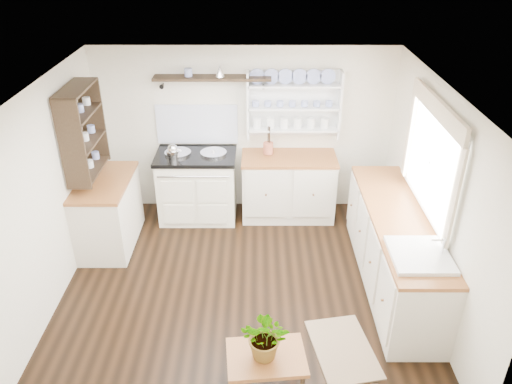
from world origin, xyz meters
TOP-DOWN VIEW (x-y plane):
  - floor at (0.00, 0.00)m, footprint 4.00×3.80m
  - wall_back at (0.00, 1.90)m, footprint 4.00×0.02m
  - wall_right at (2.00, 0.00)m, footprint 0.02×3.80m
  - wall_left at (-2.00, 0.00)m, footprint 0.02×3.80m
  - ceiling at (0.00, 0.00)m, footprint 4.00×3.80m
  - window at (1.95, 0.15)m, footprint 0.08×1.55m
  - aga_cooker at (-0.64, 1.57)m, footprint 1.07×0.74m
  - back_cabinets at (0.60, 1.60)m, footprint 1.27×0.63m
  - right_cabinets at (1.70, 0.10)m, footprint 0.62×2.43m
  - belfast_sink at (1.70, -0.65)m, footprint 0.55×0.60m
  - left_cabinets at (-1.70, 0.90)m, footprint 0.62×1.13m
  - plate_rack at (0.65, 1.86)m, footprint 1.20×0.22m
  - high_shelf at (-0.40, 1.78)m, footprint 1.50×0.29m
  - left_shelving at (-1.84, 0.90)m, footprint 0.28×0.80m
  - kettle at (-0.92, 1.45)m, footprint 0.17×0.17m
  - utensil_crock at (0.32, 1.68)m, footprint 0.13×0.13m
  - center_table at (0.25, -1.37)m, footprint 0.72×0.55m
  - potted_plant at (0.25, -1.37)m, footprint 0.47×0.43m
  - floor_rug at (1.01, -0.94)m, footprint 0.69×0.93m

SIDE VIEW (x-z plane):
  - floor at x=0.00m, z-range -0.01..0.01m
  - floor_rug at x=1.01m, z-range 0.00..0.02m
  - center_table at x=0.25m, z-range 0.14..0.51m
  - right_cabinets at x=1.70m, z-range 0.01..0.91m
  - left_cabinets at x=-1.70m, z-range 0.01..0.91m
  - back_cabinets at x=0.60m, z-range 0.01..0.91m
  - aga_cooker at x=-0.64m, z-range -0.01..0.98m
  - potted_plant at x=0.25m, z-range 0.37..0.82m
  - belfast_sink at x=1.70m, z-range 0.58..1.03m
  - utensil_crock at x=0.32m, z-range 0.91..1.07m
  - kettle at x=-0.92m, z-range 0.93..1.13m
  - wall_back at x=0.00m, z-range 0.00..2.30m
  - wall_right at x=2.00m, z-range 0.00..2.30m
  - wall_left at x=-2.00m, z-range 0.00..2.30m
  - left_shelving at x=-1.84m, z-range 1.02..2.08m
  - plate_rack at x=0.65m, z-range 1.11..2.01m
  - window at x=1.95m, z-range 0.95..2.17m
  - high_shelf at x=-0.40m, z-range 1.83..1.99m
  - ceiling at x=0.00m, z-range 2.29..2.30m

